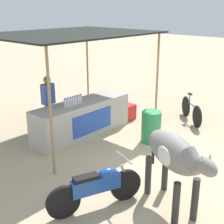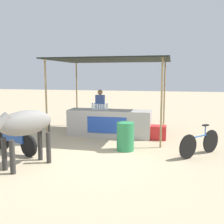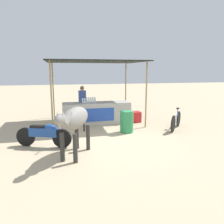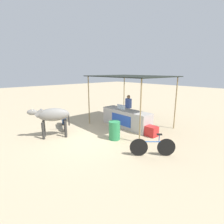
# 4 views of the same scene
# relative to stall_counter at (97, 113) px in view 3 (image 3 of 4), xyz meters

# --- Properties ---
(ground_plane) EXTENTS (60.00, 60.00, 0.00)m
(ground_plane) POSITION_rel_stall_counter_xyz_m (0.00, -2.20, -0.48)
(ground_plane) COLOR tan
(stall_counter) EXTENTS (3.00, 0.82, 0.96)m
(stall_counter) POSITION_rel_stall_counter_xyz_m (0.00, 0.00, 0.00)
(stall_counter) COLOR #B2ADA8
(stall_counter) RESTS_ON ground
(stall_awning) EXTENTS (4.20, 3.20, 2.78)m
(stall_awning) POSITION_rel_stall_counter_xyz_m (0.00, 0.30, 2.18)
(stall_awning) COLOR black
(stall_awning) RESTS_ON ground
(water_bottle_row) EXTENTS (0.61, 0.07, 0.25)m
(water_bottle_row) POSITION_rel_stall_counter_xyz_m (-0.35, -0.05, 0.59)
(water_bottle_row) COLOR silver
(water_bottle_row) RESTS_ON stall_counter
(vendor_behind_counter) EXTENTS (0.34, 0.22, 1.65)m
(vendor_behind_counter) POSITION_rel_stall_counter_xyz_m (-0.55, 0.75, 0.37)
(vendor_behind_counter) COLOR #383842
(vendor_behind_counter) RESTS_ON ground
(cooler_box) EXTENTS (0.60, 0.44, 0.48)m
(cooler_box) POSITION_rel_stall_counter_xyz_m (1.74, -0.10, -0.24)
(cooler_box) COLOR red
(cooler_box) RESTS_ON ground
(water_barrel) EXTENTS (0.51, 0.51, 0.84)m
(water_barrel) POSITION_rel_stall_counter_xyz_m (0.89, -1.68, -0.06)
(water_barrel) COLOR #2D8C51
(water_barrel) RESTS_ON ground
(cow) EXTENTS (1.16, 1.78, 1.44)m
(cow) POSITION_rel_stall_counter_xyz_m (-1.23, -3.62, 0.55)
(cow) COLOR gray
(cow) RESTS_ON ground
(motorcycle_parked) EXTENTS (1.71, 0.83, 0.90)m
(motorcycle_parked) POSITION_rel_stall_counter_xyz_m (-2.11, -2.65, -0.05)
(motorcycle_parked) COLOR black
(motorcycle_parked) RESTS_ON ground
(bicycle_leaning) EXTENTS (1.13, 1.27, 0.85)m
(bicycle_leaning) POSITION_rel_stall_counter_xyz_m (2.98, -1.72, -0.13)
(bicycle_leaning) COLOR black
(bicycle_leaning) RESTS_ON ground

